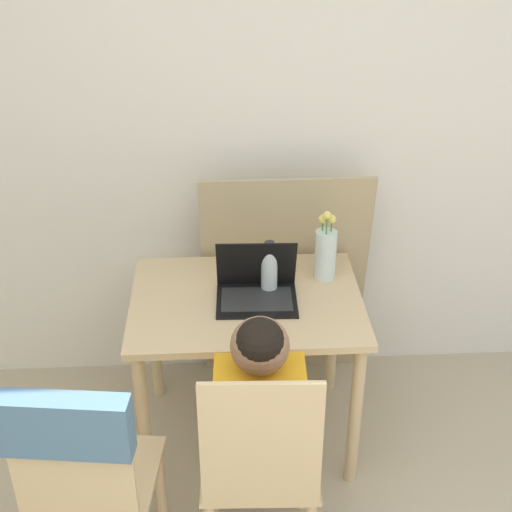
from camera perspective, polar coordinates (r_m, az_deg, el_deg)
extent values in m
cube|color=white|center=(3.11, 1.54, 10.42)|extent=(6.40, 0.05, 2.50)
cube|color=#D6B784|center=(2.86, -0.77, -3.66)|extent=(0.93, 0.69, 0.03)
cylinder|color=#D6B784|center=(2.87, -8.95, -13.15)|extent=(0.05, 0.05, 0.69)
cylinder|color=#D6B784|center=(2.89, 7.95, -12.56)|extent=(0.05, 0.05, 0.69)
cylinder|color=#D6B784|center=(3.32, -8.14, -6.24)|extent=(0.05, 0.05, 0.69)
cylinder|color=#D6B784|center=(3.34, 6.17, -5.80)|extent=(0.05, 0.05, 0.69)
cube|color=#D6B784|center=(2.58, 0.28, -16.01)|extent=(0.42, 0.42, 0.02)
cube|color=#D6B784|center=(2.26, 0.40, -14.93)|extent=(0.38, 0.03, 0.50)
cylinder|color=#D6B784|center=(2.87, 3.75, -16.57)|extent=(0.04, 0.04, 0.42)
cylinder|color=#D6B784|center=(2.86, -3.36, -16.66)|extent=(0.04, 0.04, 0.42)
cube|color=#D6B784|center=(2.58, -12.57, -16.94)|extent=(0.45, 0.45, 0.02)
cube|color=#D6B784|center=(2.28, -14.57, -15.90)|extent=(0.38, 0.06, 0.50)
cylinder|color=#D6B784|center=(2.82, -7.64, -17.87)|extent=(0.04, 0.04, 0.42)
cylinder|color=#D6B784|center=(2.90, -14.56, -17.14)|extent=(0.04, 0.04, 0.42)
cube|color=slate|center=(2.17, -15.11, -12.97)|extent=(0.40, 0.13, 0.20)
cube|color=orange|center=(2.44, 0.29, -12.65)|extent=(0.31, 0.19, 0.39)
sphere|color=#936B4C|center=(2.25, 0.31, -7.20)|extent=(0.19, 0.19, 0.19)
sphere|color=black|center=(2.23, 0.32, -6.95)|extent=(0.16, 0.16, 0.16)
cylinder|color=navy|center=(2.67, 1.70, -13.48)|extent=(0.10, 0.28, 0.09)
cylinder|color=navy|center=(2.66, -1.26, -13.52)|extent=(0.10, 0.28, 0.09)
cylinder|color=navy|center=(2.93, 1.51, -14.93)|extent=(0.07, 0.07, 0.44)
cylinder|color=navy|center=(2.93, -1.20, -14.96)|extent=(0.07, 0.07, 0.44)
cylinder|color=orange|center=(2.59, 3.04, -9.15)|extent=(0.07, 0.24, 0.06)
cylinder|color=orange|center=(2.59, -2.65, -9.21)|extent=(0.07, 0.24, 0.06)
cube|color=black|center=(2.83, 0.06, -3.58)|extent=(0.33, 0.26, 0.01)
cube|color=#2D2D2D|center=(2.82, 0.06, -3.48)|extent=(0.29, 0.18, 0.00)
cube|color=black|center=(2.83, 0.02, -0.65)|extent=(0.32, 0.11, 0.23)
cube|color=silver|center=(2.83, 0.02, -0.59)|extent=(0.29, 0.09, 0.21)
cylinder|color=silver|center=(2.95, 5.57, 0.09)|extent=(0.09, 0.09, 0.21)
cylinder|color=#3D7A38|center=(2.93, 5.97, 0.98)|extent=(0.01, 0.01, 0.23)
sphere|color=#EFDB66|center=(2.88, 6.09, 2.95)|extent=(0.04, 0.04, 0.04)
cylinder|color=#3D7A38|center=(2.93, 5.29, 1.02)|extent=(0.01, 0.01, 0.22)
sphere|color=#EFDB66|center=(2.88, 5.39, 2.97)|extent=(0.04, 0.04, 0.04)
cylinder|color=#3D7A38|center=(2.90, 5.60, 0.99)|extent=(0.01, 0.01, 0.26)
sphere|color=#EFDB66|center=(2.84, 5.72, 3.26)|extent=(0.03, 0.03, 0.03)
cylinder|color=silver|center=(2.85, 1.07, -1.02)|extent=(0.07, 0.07, 0.20)
cylinder|color=#262628|center=(2.80, 1.09, 0.92)|extent=(0.04, 0.04, 0.02)
cube|color=tan|center=(3.29, 2.26, -2.02)|extent=(0.75, 0.17, 1.09)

